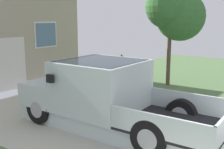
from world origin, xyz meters
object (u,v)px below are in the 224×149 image
object	(u,v)px
person_with_hat	(121,78)
front_yard_tree	(175,13)
pickup_truck	(104,97)
handbag	(122,106)

from	to	relation	value
person_with_hat	front_yard_tree	world-z (taller)	front_yard_tree
pickup_truck	handbag	bearing A→B (deg)	12.17
pickup_truck	person_with_hat	bearing A→B (deg)	16.85
person_with_hat	handbag	distance (m)	0.86
handbag	person_with_hat	bearing A→B (deg)	41.58
pickup_truck	handbag	distance (m)	1.52
pickup_truck	person_with_hat	xyz separation A→B (m)	(1.55, 0.48, 0.18)
pickup_truck	front_yard_tree	world-z (taller)	front_yard_tree
person_with_hat	handbag	xyz separation A→B (m)	(-0.20, -0.18, -0.82)
handbag	front_yard_tree	distance (m)	4.91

